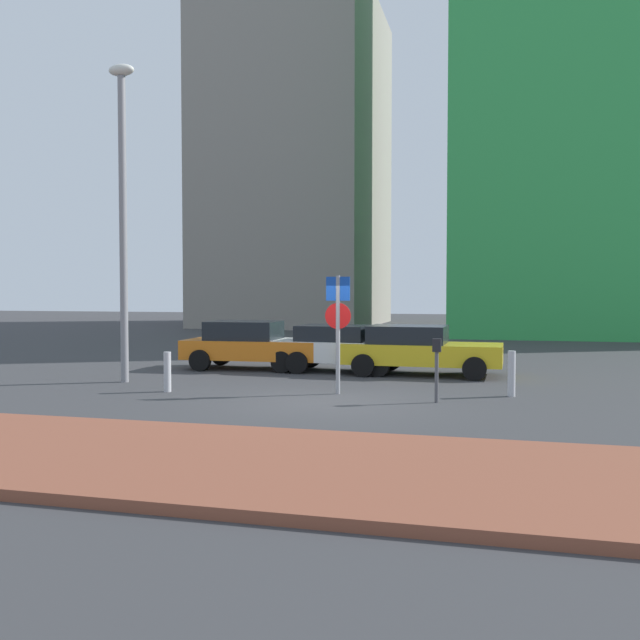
{
  "coord_description": "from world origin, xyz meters",
  "views": [
    {
      "loc": [
        3.55,
        -14.05,
        2.35
      ],
      "look_at": [
        -0.73,
        2.47,
        1.65
      ],
      "focal_mm": 38.24,
      "sensor_mm": 36.0,
      "label": 1
    }
  ],
  "objects_px": {
    "parked_car_white": "(337,347)",
    "parked_car_orange": "(253,344)",
    "traffic_bollard_mid": "(512,374)",
    "traffic_bollard_near": "(167,372)",
    "parked_car_yellow": "(418,349)",
    "parking_meter": "(437,361)",
    "street_lamp": "(123,200)",
    "parking_sign_post": "(338,320)"
  },
  "relations": [
    {
      "from": "parked_car_orange",
      "to": "parked_car_yellow",
      "type": "distance_m",
      "value": 5.06
    },
    {
      "from": "parked_car_white",
      "to": "street_lamp",
      "type": "relative_size",
      "value": 0.53
    },
    {
      "from": "parked_car_white",
      "to": "parking_meter",
      "type": "xyz_separation_m",
      "value": [
        3.36,
        -5.05,
        0.16
      ]
    },
    {
      "from": "parked_car_orange",
      "to": "traffic_bollard_mid",
      "type": "distance_m",
      "value": 8.42
    },
    {
      "from": "parked_car_orange",
      "to": "parking_sign_post",
      "type": "xyz_separation_m",
      "value": [
        3.66,
        -4.33,
        0.96
      ]
    },
    {
      "from": "parking_meter",
      "to": "traffic_bollard_near",
      "type": "xyz_separation_m",
      "value": [
        -6.29,
        0.01,
        -0.41
      ]
    },
    {
      "from": "parked_car_orange",
      "to": "parked_car_white",
      "type": "xyz_separation_m",
      "value": [
        2.62,
        0.02,
        -0.03
      ]
    },
    {
      "from": "parked_car_white",
      "to": "parked_car_yellow",
      "type": "bearing_deg",
      "value": -4.78
    },
    {
      "from": "parking_sign_post",
      "to": "traffic_bollard_mid",
      "type": "distance_m",
      "value": 4.1
    },
    {
      "from": "parking_sign_post",
      "to": "parking_meter",
      "type": "bearing_deg",
      "value": -16.58
    },
    {
      "from": "parked_car_yellow",
      "to": "traffic_bollard_mid",
      "type": "height_order",
      "value": "parked_car_yellow"
    },
    {
      "from": "parking_sign_post",
      "to": "parked_car_orange",
      "type": "bearing_deg",
      "value": 130.2
    },
    {
      "from": "parked_car_yellow",
      "to": "parking_meter",
      "type": "relative_size",
      "value": 3.29
    },
    {
      "from": "parking_meter",
      "to": "traffic_bollard_mid",
      "type": "xyz_separation_m",
      "value": [
        1.56,
        1.28,
        -0.37
      ]
    },
    {
      "from": "parking_sign_post",
      "to": "traffic_bollard_mid",
      "type": "height_order",
      "value": "parking_sign_post"
    },
    {
      "from": "parking_meter",
      "to": "street_lamp",
      "type": "xyz_separation_m",
      "value": [
        -8.18,
        1.31,
        3.86
      ]
    },
    {
      "from": "parked_car_white",
      "to": "traffic_bollard_near",
      "type": "xyz_separation_m",
      "value": [
        -2.94,
        -5.04,
        -0.25
      ]
    },
    {
      "from": "parking_meter",
      "to": "street_lamp",
      "type": "height_order",
      "value": "street_lamp"
    },
    {
      "from": "parking_sign_post",
      "to": "parking_meter",
      "type": "distance_m",
      "value": 2.55
    },
    {
      "from": "parked_car_yellow",
      "to": "traffic_bollard_mid",
      "type": "xyz_separation_m",
      "value": [
        2.49,
        -3.56,
        -0.22
      ]
    },
    {
      "from": "parked_car_yellow",
      "to": "parking_meter",
      "type": "height_order",
      "value": "parked_car_yellow"
    },
    {
      "from": "parking_sign_post",
      "to": "parked_car_white",
      "type": "bearing_deg",
      "value": 103.43
    },
    {
      "from": "parked_car_orange",
      "to": "parking_meter",
      "type": "height_order",
      "value": "parked_car_orange"
    },
    {
      "from": "parked_car_white",
      "to": "traffic_bollard_mid",
      "type": "relative_size",
      "value": 4.18
    },
    {
      "from": "parking_sign_post",
      "to": "street_lamp",
      "type": "xyz_separation_m",
      "value": [
        -5.87,
        0.62,
        3.03
      ]
    },
    {
      "from": "traffic_bollard_mid",
      "to": "traffic_bollard_near",
      "type": "bearing_deg",
      "value": -170.79
    },
    {
      "from": "parking_meter",
      "to": "traffic_bollard_mid",
      "type": "bearing_deg",
      "value": 39.41
    },
    {
      "from": "parked_car_yellow",
      "to": "parking_meter",
      "type": "distance_m",
      "value": 4.93
    },
    {
      "from": "parked_car_white",
      "to": "parked_car_yellow",
      "type": "distance_m",
      "value": 2.44
    },
    {
      "from": "parked_car_yellow",
      "to": "street_lamp",
      "type": "distance_m",
      "value": 9.01
    },
    {
      "from": "parked_car_orange",
      "to": "parking_sign_post",
      "type": "relative_size",
      "value": 1.63
    },
    {
      "from": "parked_car_yellow",
      "to": "parked_car_orange",
      "type": "bearing_deg",
      "value": 177.95
    },
    {
      "from": "parked_car_white",
      "to": "parking_sign_post",
      "type": "distance_m",
      "value": 4.59
    },
    {
      "from": "parked_car_white",
      "to": "parked_car_orange",
      "type": "bearing_deg",
      "value": -179.5
    },
    {
      "from": "parked_car_white",
      "to": "parked_car_yellow",
      "type": "height_order",
      "value": "parked_car_yellow"
    },
    {
      "from": "parking_meter",
      "to": "street_lamp",
      "type": "distance_m",
      "value": 9.14
    },
    {
      "from": "street_lamp",
      "to": "parked_car_white",
      "type": "bearing_deg",
      "value": 37.7
    },
    {
      "from": "parked_car_orange",
      "to": "traffic_bollard_near",
      "type": "relative_size",
      "value": 4.71
    },
    {
      "from": "parked_car_orange",
      "to": "traffic_bollard_near",
      "type": "distance_m",
      "value": 5.03
    },
    {
      "from": "parked_car_yellow",
      "to": "parking_sign_post",
      "type": "bearing_deg",
      "value": -108.5
    },
    {
      "from": "parked_car_yellow",
      "to": "street_lamp",
      "type": "xyz_separation_m",
      "value": [
        -7.26,
        -3.53,
        4.01
      ]
    },
    {
      "from": "parked_car_orange",
      "to": "street_lamp",
      "type": "bearing_deg",
      "value": -120.75
    }
  ]
}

